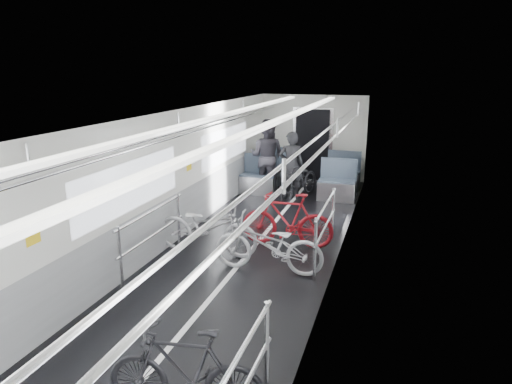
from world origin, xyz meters
TOP-DOWN VIEW (x-y plane):
  - car_shell at (0.00, 1.78)m, footprint 3.02×14.01m
  - bike_left_far at (-0.68, 0.99)m, footprint 1.83×0.65m
  - bike_right_near at (0.65, -2.59)m, footprint 1.54×0.64m
  - bike_right_mid at (0.53, 0.58)m, footprint 1.76×0.66m
  - bike_right_far at (0.55, 1.73)m, footprint 1.69×0.56m
  - bike_aisle at (0.11, 4.80)m, footprint 1.08×1.86m
  - person_standing at (-0.10, 4.80)m, footprint 0.68×0.52m
  - person_seated at (-0.82, 5.17)m, footprint 0.99×0.80m

SIDE VIEW (x-z plane):
  - bike_right_near at x=0.65m, z-range 0.00..0.90m
  - bike_right_mid at x=0.53m, z-range 0.00..0.92m
  - bike_aisle at x=0.11m, z-range 0.00..0.93m
  - bike_left_far at x=-0.68m, z-range 0.00..0.96m
  - bike_right_far at x=0.55m, z-range 0.00..1.00m
  - person_standing at x=-0.10m, z-range 0.00..1.66m
  - person_seated at x=-0.82m, z-range 0.00..1.89m
  - car_shell at x=0.00m, z-range -0.08..2.33m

